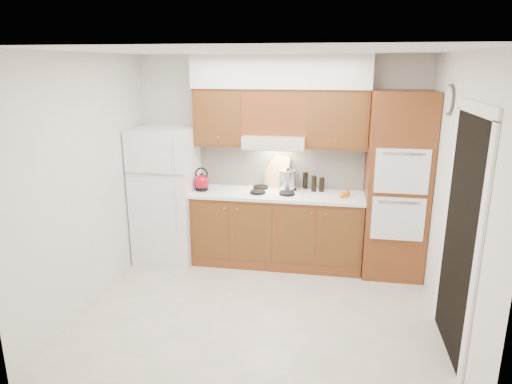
% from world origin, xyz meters
% --- Properties ---
extents(floor, '(3.60, 3.60, 0.00)m').
position_xyz_m(floor, '(0.00, 0.00, 0.00)').
color(floor, '#B9B1A1').
rests_on(floor, ground).
extents(ceiling, '(3.60, 3.60, 0.00)m').
position_xyz_m(ceiling, '(0.00, 0.00, 2.60)').
color(ceiling, white).
rests_on(ceiling, wall_back).
extents(wall_back, '(3.60, 0.02, 2.60)m').
position_xyz_m(wall_back, '(0.00, 1.50, 1.30)').
color(wall_back, silver).
rests_on(wall_back, floor).
extents(wall_left, '(0.02, 3.00, 2.60)m').
position_xyz_m(wall_left, '(-1.80, 0.00, 1.30)').
color(wall_left, silver).
rests_on(wall_left, floor).
extents(wall_right, '(0.02, 3.00, 2.60)m').
position_xyz_m(wall_right, '(1.80, 0.00, 1.30)').
color(wall_right, silver).
rests_on(wall_right, floor).
extents(fridge, '(0.75, 0.72, 1.72)m').
position_xyz_m(fridge, '(-1.41, 1.14, 0.86)').
color(fridge, white).
rests_on(fridge, floor).
extents(base_cabinets, '(2.11, 0.60, 0.90)m').
position_xyz_m(base_cabinets, '(0.02, 1.20, 0.45)').
color(base_cabinets, brown).
rests_on(base_cabinets, floor).
extents(countertop, '(2.13, 0.62, 0.04)m').
position_xyz_m(countertop, '(0.03, 1.19, 0.92)').
color(countertop, white).
rests_on(countertop, base_cabinets).
extents(backsplash, '(2.11, 0.03, 0.56)m').
position_xyz_m(backsplash, '(0.02, 1.49, 1.22)').
color(backsplash, white).
rests_on(backsplash, countertop).
extents(oven_cabinet, '(0.70, 0.65, 2.20)m').
position_xyz_m(oven_cabinet, '(1.44, 1.18, 1.10)').
color(oven_cabinet, brown).
rests_on(oven_cabinet, floor).
extents(upper_cab_left, '(0.63, 0.33, 0.70)m').
position_xyz_m(upper_cab_left, '(-0.71, 1.33, 1.85)').
color(upper_cab_left, brown).
rests_on(upper_cab_left, wall_back).
extents(upper_cab_right, '(0.73, 0.33, 0.70)m').
position_xyz_m(upper_cab_right, '(0.72, 1.33, 1.85)').
color(upper_cab_right, brown).
rests_on(upper_cab_right, wall_back).
extents(range_hood, '(0.75, 0.45, 0.15)m').
position_xyz_m(range_hood, '(-0.02, 1.27, 1.57)').
color(range_hood, silver).
rests_on(range_hood, wall_back).
extents(upper_cab_over_hood, '(0.75, 0.33, 0.55)m').
position_xyz_m(upper_cab_over_hood, '(-0.02, 1.33, 1.92)').
color(upper_cab_over_hood, brown).
rests_on(upper_cab_over_hood, range_hood).
extents(soffit, '(2.13, 0.36, 0.40)m').
position_xyz_m(soffit, '(0.03, 1.32, 2.40)').
color(soffit, silver).
rests_on(soffit, wall_back).
extents(cooktop, '(0.74, 0.50, 0.01)m').
position_xyz_m(cooktop, '(-0.02, 1.21, 0.95)').
color(cooktop, white).
rests_on(cooktop, countertop).
extents(doorway, '(0.02, 0.90, 2.10)m').
position_xyz_m(doorway, '(1.79, -0.35, 1.05)').
color(doorway, black).
rests_on(doorway, floor).
extents(wall_clock, '(0.02, 0.30, 0.30)m').
position_xyz_m(wall_clock, '(1.79, 0.55, 2.15)').
color(wall_clock, '#3F3833').
rests_on(wall_clock, wall_right).
extents(kettle, '(0.21, 0.21, 0.20)m').
position_xyz_m(kettle, '(-0.93, 1.14, 1.05)').
color(kettle, maroon).
rests_on(kettle, countertop).
extents(cutting_board, '(0.35, 0.21, 0.43)m').
position_xyz_m(cutting_board, '(-0.01, 1.42, 1.14)').
color(cutting_board, tan).
rests_on(cutting_board, countertop).
extents(stock_pot, '(0.26, 0.26, 0.22)m').
position_xyz_m(stock_pot, '(0.14, 1.33, 1.08)').
color(stock_pot, silver).
rests_on(stock_pot, cooktop).
extents(condiment_a, '(0.06, 0.06, 0.21)m').
position_xyz_m(condiment_a, '(0.35, 1.45, 1.05)').
color(condiment_a, black).
rests_on(condiment_a, countertop).
extents(condiment_b, '(0.07, 0.07, 0.20)m').
position_xyz_m(condiment_b, '(0.47, 1.34, 1.04)').
color(condiment_b, black).
rests_on(condiment_b, countertop).
extents(condiment_c, '(0.07, 0.07, 0.18)m').
position_xyz_m(condiment_c, '(0.56, 1.35, 1.03)').
color(condiment_c, black).
rests_on(condiment_c, countertop).
extents(orange_near, '(0.09, 0.09, 0.07)m').
position_xyz_m(orange_near, '(0.81, 1.10, 0.98)').
color(orange_near, orange).
rests_on(orange_near, countertop).
extents(orange_far, '(0.11, 0.11, 0.08)m').
position_xyz_m(orange_far, '(0.87, 1.18, 0.98)').
color(orange_far, orange).
rests_on(orange_far, countertop).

